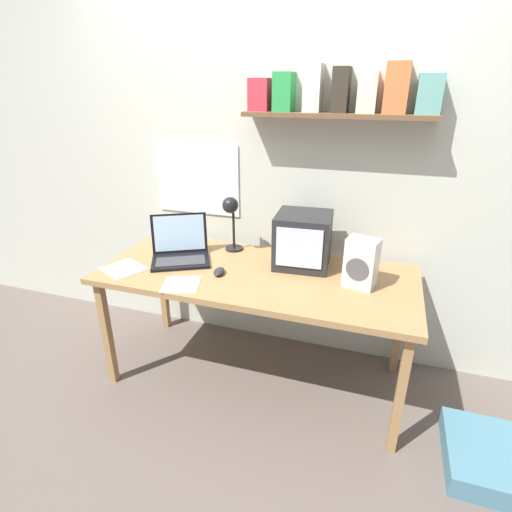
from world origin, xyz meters
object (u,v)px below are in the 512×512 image
object	(u,v)px
loose_paper_near_laptop	(124,269)
floor_cushion	(496,460)
laptop	(180,249)
loose_paper_near_monitor	(181,284)
crt_monitor	(303,240)
corner_desk	(256,281)
computer_mouse	(219,272)
juice_glass	(167,237)
desk_lamp	(231,213)
space_heater	(361,263)

from	to	relation	value
loose_paper_near_laptop	floor_cushion	size ratio (longest dim) A/B	0.64
laptop	floor_cushion	xyz separation A→B (m)	(1.83, -0.33, -0.75)
loose_paper_near_laptop	loose_paper_near_monitor	size ratio (longest dim) A/B	1.22
crt_monitor	loose_paper_near_laptop	bearing A→B (deg)	-162.13
corner_desk	loose_paper_near_monitor	bearing A→B (deg)	-140.06
laptop	loose_paper_near_laptop	bearing A→B (deg)	-163.00
loose_paper_near_monitor	floor_cushion	size ratio (longest dim) A/B	0.52
computer_mouse	loose_paper_near_monitor	bearing A→B (deg)	-127.58
juice_glass	desk_lamp	bearing A→B (deg)	4.85
floor_cushion	juice_glass	bearing A→B (deg)	166.42
laptop	computer_mouse	size ratio (longest dim) A/B	3.86
computer_mouse	floor_cushion	size ratio (longest dim) A/B	0.25
laptop	loose_paper_near_monitor	world-z (taller)	laptop
laptop	space_heater	size ratio (longest dim) A/B	1.64
laptop	juice_glass	distance (m)	0.24
loose_paper_near_laptop	desk_lamp	bearing A→B (deg)	40.55
computer_mouse	corner_desk	bearing A→B (deg)	26.05
desk_lamp	corner_desk	bearing A→B (deg)	-49.03
floor_cushion	loose_paper_near_laptop	bearing A→B (deg)	177.65
space_heater	corner_desk	bearing A→B (deg)	-164.63
loose_paper_near_laptop	floor_cushion	xyz separation A→B (m)	(2.07, -0.09, -0.68)
crt_monitor	computer_mouse	size ratio (longest dim) A/B	2.92
space_heater	crt_monitor	bearing A→B (deg)	167.56
loose_paper_near_monitor	juice_glass	bearing A→B (deg)	126.47
crt_monitor	loose_paper_near_laptop	size ratio (longest dim) A/B	1.14
loose_paper_near_monitor	space_heater	bearing A→B (deg)	17.68
loose_paper_near_laptop	floor_cushion	world-z (taller)	loose_paper_near_laptop
crt_monitor	space_heater	distance (m)	0.39
corner_desk	space_heater	size ratio (longest dim) A/B	6.73
laptop	loose_paper_near_monitor	xyz separation A→B (m)	(0.17, -0.32, -0.06)
space_heater	loose_paper_near_laptop	world-z (taller)	space_heater
juice_glass	floor_cushion	xyz separation A→B (m)	(2.01, -0.48, -0.74)
laptop	space_heater	xyz separation A→B (m)	(1.08, -0.03, 0.07)
corner_desk	juice_glass	distance (m)	0.72
juice_glass	loose_paper_near_laptop	xyz separation A→B (m)	(-0.07, -0.40, -0.06)
computer_mouse	desk_lamp	bearing A→B (deg)	98.62
corner_desk	floor_cushion	distance (m)	1.49
loose_paper_near_laptop	floor_cushion	bearing A→B (deg)	-2.35
space_heater	loose_paper_near_laptop	distance (m)	1.35
laptop	space_heater	world-z (taller)	space_heater
space_heater	loose_paper_near_laptop	size ratio (longest dim) A/B	0.92
corner_desk	laptop	size ratio (longest dim) A/B	4.11
space_heater	floor_cushion	bearing A→B (deg)	-7.78
laptop	crt_monitor	bearing A→B (deg)	-16.48
computer_mouse	loose_paper_near_laptop	world-z (taller)	computer_mouse
space_heater	loose_paper_near_monitor	xyz separation A→B (m)	(-0.91, -0.29, -0.13)
laptop	loose_paper_near_monitor	distance (m)	0.37
juice_glass	computer_mouse	bearing A→B (deg)	-30.22
corner_desk	floor_cushion	bearing A→B (deg)	-12.37
desk_lamp	computer_mouse	distance (m)	0.41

